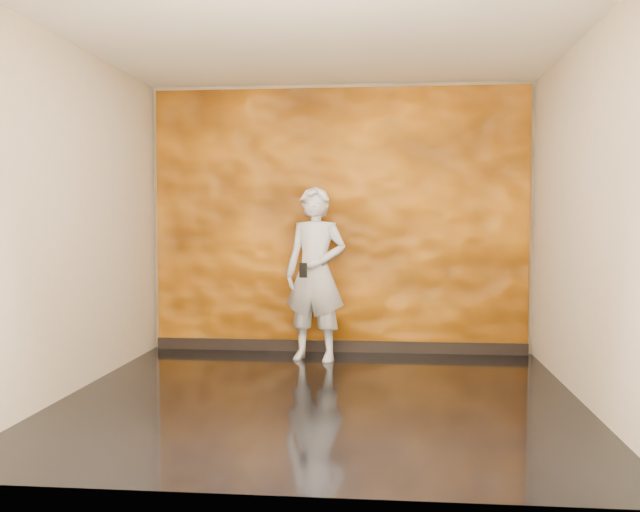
{
  "coord_description": "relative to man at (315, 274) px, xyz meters",
  "views": [
    {
      "loc": [
        0.54,
        -5.49,
        1.4
      ],
      "look_at": [
        -0.1,
        0.95,
        1.06
      ],
      "focal_mm": 40.0,
      "sensor_mm": 36.0,
      "label": 1
    }
  ],
  "objects": [
    {
      "name": "man",
      "position": [
        0.0,
        0.0,
        0.0
      ],
      "size": [
        0.71,
        0.55,
        1.71
      ],
      "primitive_type": "imported",
      "rotation": [
        0.0,
        0.0,
        -0.25
      ],
      "color": "#A5A9B5",
      "rests_on": "ground"
    },
    {
      "name": "feature_wall",
      "position": [
        0.2,
        0.49,
        0.52
      ],
      "size": [
        3.9,
        0.06,
        2.75
      ],
      "primitive_type": "cube",
      "color": "orange",
      "rests_on": "ground"
    },
    {
      "name": "phone",
      "position": [
        -0.09,
        -0.27,
        0.06
      ],
      "size": [
        0.08,
        0.03,
        0.14
      ],
      "primitive_type": "cube",
      "rotation": [
        0.0,
        0.0,
        -0.14
      ],
      "color": "black",
      "rests_on": "man"
    },
    {
      "name": "baseboard",
      "position": [
        0.2,
        0.45,
        -0.8
      ],
      "size": [
        3.9,
        0.04,
        0.12
      ],
      "primitive_type": "cube",
      "color": "black",
      "rests_on": "ground"
    },
    {
      "name": "room",
      "position": [
        0.2,
        -1.47,
        0.54
      ],
      "size": [
        4.02,
        4.02,
        2.81
      ],
      "color": "black",
      "rests_on": "ground"
    }
  ]
}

